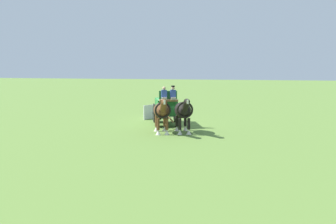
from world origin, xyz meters
name	(u,v)px	position (x,y,z in m)	size (l,w,h in m)	color
ground_plane	(166,124)	(0.00, 0.00, 0.00)	(220.00, 220.00, 0.00)	olive
show_wagon	(166,107)	(0.16, 0.07, 1.24)	(5.76, 3.03, 2.79)	#236B2D
draft_horse_near	(183,111)	(3.24, 2.04, 1.34)	(2.88, 1.66, 2.21)	black
draft_horse_off	(162,111)	(3.74, 0.84, 1.33)	(2.87, 1.64, 2.20)	brown
sponsor_banner	(156,111)	(-3.22, -1.78, 0.55)	(3.20, 0.06, 1.10)	silver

